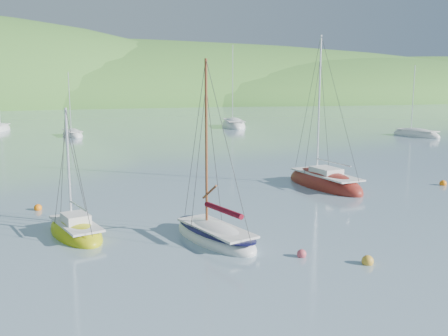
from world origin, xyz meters
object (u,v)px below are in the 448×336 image
object	(u,v)px
daysailer_white	(215,236)
distant_sloop_a	(72,135)
sailboat_yellow	(76,231)
distant_sloop_b	(234,126)
sloop_red	(324,183)
distant_sloop_d	(416,135)

from	to	relation	value
daysailer_white	distant_sloop_a	distance (m)	47.03
sailboat_yellow	distant_sloop_b	xyz separation A→B (m)	(25.04, 49.86, 0.05)
sloop_red	distant_sloop_a	distance (m)	41.03
sailboat_yellow	distant_sloop_a	size ratio (longest dim) A/B	0.71
distant_sloop_a	sailboat_yellow	bearing A→B (deg)	-101.18
sloop_red	distant_sloop_b	world-z (taller)	distant_sloop_b
distant_sloop_b	distant_sloop_d	distance (m)	26.74
daysailer_white	sloop_red	distance (m)	13.45
distant_sloop_d	daysailer_white	bearing A→B (deg)	-152.10
distant_sloop_a	distant_sloop_d	size ratio (longest dim) A/B	0.91
daysailer_white	sailboat_yellow	bearing A→B (deg)	139.16
distant_sloop_a	distant_sloop_b	size ratio (longest dim) A/B	0.65
sailboat_yellow	distant_sloop_d	size ratio (longest dim) A/B	0.64
distant_sloop_a	distant_sloop_b	world-z (taller)	distant_sloop_b
daysailer_white	distant_sloop_b	world-z (taller)	distant_sloop_b
distant_sloop_b	distant_sloop_d	size ratio (longest dim) A/B	1.39
sailboat_yellow	distant_sloop_b	world-z (taller)	distant_sloop_b
daysailer_white	distant_sloop_b	size ratio (longest dim) A/B	0.62
daysailer_white	sailboat_yellow	size ratio (longest dim) A/B	1.34
daysailer_white	distant_sloop_a	xyz separation A→B (m)	(-4.82, 46.78, -0.04)
daysailer_white	sailboat_yellow	distance (m)	6.40
distant_sloop_d	distant_sloop_b	bearing A→B (deg)	118.53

